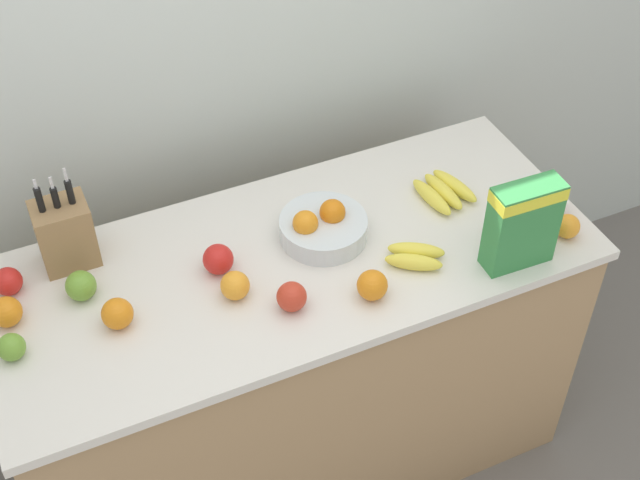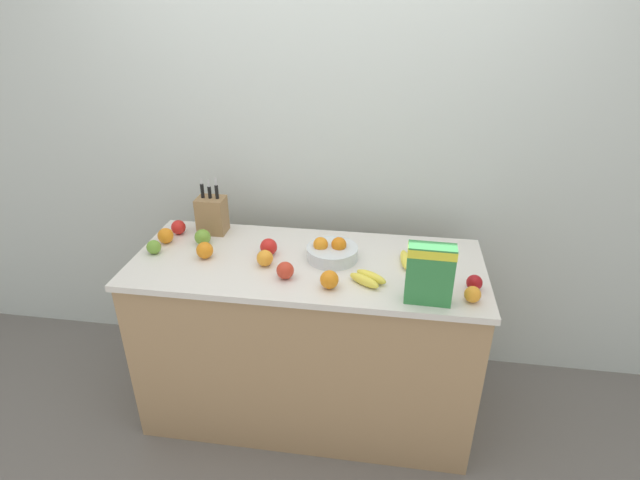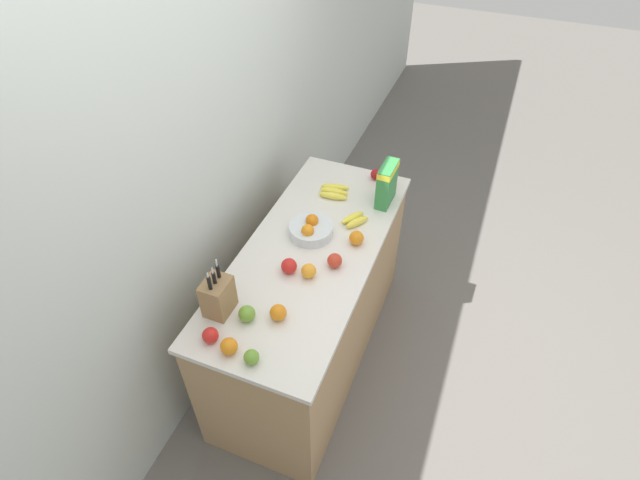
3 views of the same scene
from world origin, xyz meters
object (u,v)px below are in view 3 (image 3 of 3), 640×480
object	(u,v)px
apple_by_knife_block	(247,314)
cereal_box	(387,182)
banana_bunch_right	(355,220)
orange_mid_right	(390,179)
apple_rightmost	(210,335)
apple_middle	(335,261)
knife_block	(218,296)
orange_front_right	(356,238)
fruit_bowl	(311,229)
apple_leftmost	(251,357)
apple_near_bananas	(376,174)
orange_mid_left	(229,346)
orange_by_cereal	(278,313)
banana_bunch_left	(334,191)
apple_rear	(289,266)
orange_near_bowl	(309,271)

from	to	relation	value
apple_by_knife_block	cereal_box	bearing A→B (deg)	-17.81
banana_bunch_right	orange_mid_right	size ratio (longest dim) A/B	2.63
apple_rightmost	apple_middle	bearing A→B (deg)	-28.78
knife_block	orange_front_right	size ratio (longest dim) A/B	3.76
cereal_box	fruit_bowl	distance (m)	0.53
apple_leftmost	apple_near_bananas	xyz separation A→B (m)	(1.48, -0.10, -0.00)
banana_bunch_right	orange_mid_left	xyz separation A→B (m)	(-1.02, 0.23, 0.02)
apple_near_bananas	orange_by_cereal	xyz separation A→B (m)	(-1.23, 0.10, 0.01)
orange_by_cereal	fruit_bowl	bearing A→B (deg)	7.82
banana_bunch_left	banana_bunch_right	size ratio (longest dim) A/B	1.08
knife_block	orange_by_cereal	world-z (taller)	knife_block
orange_by_cereal	orange_front_right	size ratio (longest dim) A/B	1.00
cereal_box	orange_mid_left	world-z (taller)	cereal_box
knife_block	apple_near_bananas	size ratio (longest dim) A/B	4.49
apple_rightmost	apple_rear	xyz separation A→B (m)	(0.52, -0.15, 0.00)
banana_bunch_left	orange_mid_left	xyz separation A→B (m)	(-1.23, 0.03, 0.02)
apple_middle	banana_bunch_left	bearing A→B (deg)	20.78
orange_mid_right	orange_near_bowl	bearing A→B (deg)	169.81
apple_by_knife_block	apple_near_bananas	distance (m)	1.30
apple_by_knife_block	apple_middle	distance (m)	0.54
banana_bunch_right	apple_middle	world-z (taller)	apple_middle
apple_middle	orange_by_cereal	distance (m)	0.43
knife_block	apple_rightmost	xyz separation A→B (m)	(-0.17, -0.05, -0.06)
orange_mid_left	apple_middle	bearing A→B (deg)	-20.28
banana_bunch_left	banana_bunch_right	xyz separation A→B (m)	(-0.20, -0.20, 0.00)
cereal_box	orange_front_right	xyz separation A→B (m)	(-0.41, 0.04, -0.10)
apple_near_bananas	apple_leftmost	bearing A→B (deg)	176.03
apple_near_bananas	orange_by_cereal	world-z (taller)	orange_by_cereal
apple_middle	orange_mid_left	size ratio (longest dim) A/B	0.99
knife_block	fruit_bowl	bearing A→B (deg)	-16.75
fruit_bowl	orange_mid_right	xyz separation A→B (m)	(0.61, -0.27, -0.00)
knife_block	apple_rear	world-z (taller)	knife_block
apple_middle	apple_near_bananas	bearing A→B (deg)	1.93
apple_near_bananas	cereal_box	bearing A→B (deg)	-149.24
cereal_box	orange_mid_left	distance (m)	1.32
apple_rear	orange_mid_left	bearing A→B (deg)	175.35
apple_by_knife_block	orange_mid_right	xyz separation A→B (m)	(1.27, -0.32, -0.01)
apple_middle	apple_rightmost	bearing A→B (deg)	151.22
apple_near_bananas	orange_front_right	bearing A→B (deg)	-172.83
apple_near_bananas	apple_middle	size ratio (longest dim) A/B	0.87
orange_mid_left	orange_mid_right	xyz separation A→B (m)	(1.45, -0.31, -0.00)
apple_by_knife_block	apple_rear	size ratio (longest dim) A/B	0.97
apple_middle	fruit_bowl	bearing A→B (deg)	48.83
apple_leftmost	apple_by_knife_block	bearing A→B (deg)	32.45
orange_mid_left	fruit_bowl	bearing A→B (deg)	-2.61
apple_leftmost	apple_middle	distance (m)	0.68
apple_near_bananas	orange_mid_right	distance (m)	0.10
fruit_bowl	apple_rear	size ratio (longest dim) A/B	2.96
cereal_box	orange_by_cereal	world-z (taller)	cereal_box
orange_front_right	apple_near_bananas	bearing A→B (deg)	7.17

